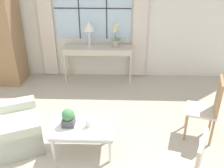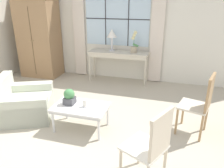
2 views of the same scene
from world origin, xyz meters
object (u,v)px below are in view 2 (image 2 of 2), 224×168
object	(u,v)px
pillar_candle	(85,104)
accent_chair_wooden	(152,144)
armoire	(39,37)
potted_plant_small	(69,97)
coffee_table	(81,109)
table_lamp	(112,34)
potted_orchid	(134,45)
console_table	(118,55)
side_chair_wooden	(201,102)
armchair_upholstered	(24,104)

from	to	relation	value
pillar_candle	accent_chair_wooden	bearing A→B (deg)	-36.63
armoire	potted_plant_small	distance (m)	3.06
armoire	coffee_table	bearing A→B (deg)	-46.16
coffee_table	potted_plant_small	size ratio (longest dim) A/B	3.36
armoire	accent_chair_wooden	world-z (taller)	armoire
coffee_table	potted_plant_small	distance (m)	0.28
table_lamp	potted_orchid	xyz separation A→B (m)	(0.58, -0.02, -0.22)
table_lamp	accent_chair_wooden	world-z (taller)	table_lamp
console_table	pillar_candle	world-z (taller)	console_table
coffee_table	pillar_candle	xyz separation A→B (m)	(0.08, 0.00, 0.10)
table_lamp	pillar_candle	world-z (taller)	table_lamp
side_chair_wooden	pillar_candle	xyz separation A→B (m)	(-1.79, -0.37, -0.10)
armchair_upholstered	console_table	bearing A→B (deg)	62.32
armchair_upholstered	pillar_candle	world-z (taller)	armchair_upholstered
console_table	table_lamp	bearing A→B (deg)	163.64
pillar_candle	console_table	bearing A→B (deg)	91.49
table_lamp	potted_orchid	distance (m)	0.62
accent_chair_wooden	potted_plant_small	distance (m)	1.72
coffee_table	accent_chair_wooden	bearing A→B (deg)	-34.72
console_table	armchair_upholstered	xyz separation A→B (m)	(-1.21, -2.30, -0.45)
side_chair_wooden	pillar_candle	distance (m)	1.83
potted_orchid	potted_plant_small	bearing A→B (deg)	-104.34
side_chair_wooden	coffee_table	xyz separation A→B (m)	(-1.87, -0.38, -0.21)
armoire	potted_orchid	distance (m)	2.62
console_table	accent_chair_wooden	distance (m)	3.50
side_chair_wooden	potted_orchid	bearing A→B (deg)	125.44
potted_orchid	armchair_upholstered	bearing A→B (deg)	-124.33
table_lamp	armchair_upholstered	xyz separation A→B (m)	(-1.02, -2.36, -0.96)
table_lamp	potted_plant_small	xyz separation A→B (m)	(-0.04, -2.43, -0.66)
accent_chair_wooden	coffee_table	size ratio (longest dim) A/B	1.12
potted_orchid	side_chair_wooden	bearing A→B (deg)	-54.56
side_chair_wooden	pillar_candle	size ratio (longest dim) A/B	7.91
potted_orchid	side_chair_wooden	size ratio (longest dim) A/B	0.53
accent_chair_wooden	armchair_upholstered	bearing A→B (deg)	158.45
table_lamp	pillar_candle	xyz separation A→B (m)	(0.25, -2.45, -0.74)
side_chair_wooden	coffee_table	size ratio (longest dim) A/B	1.15
potted_orchid	coffee_table	world-z (taller)	potted_orchid
potted_orchid	pillar_candle	xyz separation A→B (m)	(-0.33, -2.43, -0.51)
pillar_candle	coffee_table	bearing A→B (deg)	-177.85
armoire	potted_orchid	bearing A→B (deg)	3.11
potted_orchid	armchair_upholstered	size ratio (longest dim) A/B	0.45
table_lamp	pillar_candle	size ratio (longest dim) A/B	4.28
side_chair_wooden	armoire	bearing A→B (deg)	154.81
armchair_upholstered	side_chair_wooden	distance (m)	3.09
side_chair_wooden	potted_plant_small	size ratio (longest dim) A/B	3.88
armoire	console_table	xyz separation A→B (m)	(2.22, 0.11, -0.37)
potted_orchid	armchair_upholstered	world-z (taller)	potted_orchid
coffee_table	table_lamp	bearing A→B (deg)	94.00
console_table	side_chair_wooden	distance (m)	2.75
coffee_table	pillar_candle	world-z (taller)	pillar_candle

